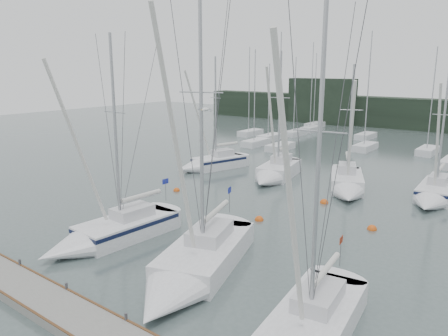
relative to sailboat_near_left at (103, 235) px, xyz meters
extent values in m
plane|color=#485857|center=(5.58, -0.69, -0.55)|extent=(160.00, 160.00, 0.00)
cube|color=slate|center=(5.58, -5.69, -0.35)|extent=(24.00, 2.00, 0.40)
cube|color=black|center=(5.58, 61.31, 1.95)|extent=(90.00, 4.00, 5.00)
cube|color=black|center=(-14.42, 59.31, 3.45)|extent=(12.00, 3.00, 8.00)
cube|color=silver|center=(-11.84, 37.53, -0.20)|extent=(1.80, 4.50, 0.90)
cylinder|color=#A2A4A9|center=(-11.84, 37.03, 5.07)|extent=(0.12, 0.12, 9.66)
cube|color=silver|center=(-10.92, 43.17, -0.20)|extent=(1.80, 4.50, 0.90)
cylinder|color=#A2A4A9|center=(-10.92, 42.67, 5.55)|extent=(0.12, 0.12, 10.62)
cube|color=silver|center=(-6.86, 31.86, -0.20)|extent=(1.80, 4.50, 0.90)
cylinder|color=#A2A4A9|center=(-6.86, 31.36, 6.83)|extent=(0.12, 0.12, 13.17)
cube|color=silver|center=(-1.52, 46.74, -0.20)|extent=(1.80, 4.50, 0.90)
cylinder|color=#A2A4A9|center=(-1.52, 46.24, 5.89)|extent=(0.12, 0.12, 11.28)
cube|color=silver|center=(-11.03, 48.72, -0.20)|extent=(1.80, 4.50, 0.90)
cylinder|color=#A2A4A9|center=(-11.03, 48.22, 6.69)|extent=(0.12, 0.12, 12.89)
cube|color=silver|center=(-12.69, 53.39, -0.20)|extent=(1.80, 4.50, 0.90)
cylinder|color=#A2A4A9|center=(-12.69, 52.89, 5.95)|extent=(0.12, 0.12, 11.41)
cube|color=silver|center=(-10.93, 32.60, -0.20)|extent=(1.80, 4.50, 0.90)
cylinder|color=#A2A4A9|center=(-10.93, 32.10, 5.91)|extent=(0.12, 0.12, 11.33)
cube|color=silver|center=(8.26, 40.09, -0.20)|extent=(1.80, 4.50, 0.90)
cylinder|color=#A2A4A9|center=(8.26, 39.59, 5.96)|extent=(0.12, 0.12, 11.43)
cube|color=silver|center=(1.52, 38.15, -0.20)|extent=(1.80, 4.50, 0.90)
cylinder|color=#A2A4A9|center=(1.52, 37.65, 6.89)|extent=(0.12, 0.12, 13.28)
cube|color=silver|center=(-16.39, 39.40, -0.20)|extent=(1.80, 4.50, 0.90)
cylinder|color=#A2A4A9|center=(-16.39, 38.90, 6.25)|extent=(0.12, 0.12, 12.01)
cube|color=silver|center=(0.10, 1.65, -0.13)|extent=(3.07, 6.16, 1.40)
cone|color=silver|center=(-0.16, -2.64, -0.13)|extent=(2.86, 2.73, 2.71)
cube|color=silver|center=(0.13, 2.11, 0.90)|extent=(1.63, 2.49, 0.65)
cylinder|color=#A2A4A9|center=(0.07, 1.22, 5.92)|extent=(0.17, 0.17, 10.71)
cylinder|color=silver|center=(0.17, 2.85, 1.74)|extent=(0.44, 2.94, 0.26)
cube|color=black|center=(0.10, 1.65, 0.34)|extent=(3.09, 6.18, 0.23)
cube|color=navy|center=(0.29, 4.83, 2.25)|extent=(0.05, 0.51, 0.34)
cube|color=silver|center=(6.28, 1.74, -0.11)|extent=(5.22, 7.78, 1.47)
cone|color=silver|center=(7.88, -3.11, -0.11)|extent=(3.94, 3.90, 3.14)
cube|color=silver|center=(6.12, 2.21, 0.97)|extent=(2.54, 3.26, 0.69)
cylinder|color=#A2A4A9|center=(6.44, 1.25, 7.03)|extent=(0.18, 0.18, 12.80)
cylinder|color=silver|center=(5.83, 3.10, 1.85)|extent=(1.36, 3.41, 0.27)
cube|color=navy|center=(5.09, 5.32, 2.39)|extent=(0.19, 0.51, 0.35)
cube|color=silver|center=(13.50, -0.52, -0.16)|extent=(3.43, 6.60, 1.32)
cube|color=silver|center=(13.45, -0.08, 0.81)|extent=(1.76, 2.69, 0.62)
cylinder|color=#A2A4A9|center=(13.56, -0.96, 6.20)|extent=(0.16, 0.16, 11.40)
cylinder|color=silver|center=(13.34, 0.74, 1.60)|extent=(0.64, 3.09, 0.25)
cube|color=maroon|center=(13.08, 2.79, 2.09)|extent=(0.08, 0.47, 0.32)
cube|color=silver|center=(-6.87, 19.56, -0.12)|extent=(3.78, 5.70, 1.44)
cone|color=silver|center=(-7.93, 15.97, -0.12)|extent=(2.94, 2.83, 2.40)
cube|color=silver|center=(-6.74, 20.02, 0.94)|extent=(1.86, 2.38, 0.67)
cylinder|color=#A2A4A9|center=(-6.98, 19.20, 5.53)|extent=(0.17, 0.17, 9.85)
cylinder|color=silver|center=(-6.58, 20.56, 1.80)|extent=(0.98, 2.53, 0.27)
cube|color=black|center=(-6.87, 19.56, 0.36)|extent=(3.81, 5.72, 0.24)
cube|color=silver|center=(-0.15, 20.16, -0.08)|extent=(3.70, 6.05, 1.56)
cone|color=silver|center=(0.67, 16.23, -0.08)|extent=(3.04, 2.90, 2.61)
cube|color=silver|center=(-0.26, 20.67, 1.06)|extent=(1.86, 2.50, 0.73)
cylinder|color=#A2A4A9|center=(-0.07, 19.77, 5.77)|extent=(0.19, 0.19, 10.15)
cylinder|color=silver|center=(-0.38, 21.27, 2.00)|extent=(0.85, 2.75, 0.29)
cube|color=silver|center=(6.44, 20.07, -0.08)|extent=(4.57, 6.16, 1.58)
cone|color=silver|center=(8.06, 16.39, -0.08)|extent=(3.28, 3.22, 2.52)
cube|color=silver|center=(6.23, 20.55, 1.08)|extent=(2.17, 2.62, 0.74)
cylinder|color=#A2A4A9|center=(6.60, 19.70, 5.20)|extent=(0.19, 0.19, 8.98)
cylinder|color=silver|center=(5.99, 21.10, 2.02)|extent=(1.37, 2.63, 0.29)
cube|color=silver|center=(13.12, 21.69, -0.14)|extent=(2.68, 5.54, 1.36)
cone|color=silver|center=(13.35, 17.83, -0.14)|extent=(2.50, 2.46, 2.36)
cube|color=silver|center=(13.09, 22.14, 0.86)|extent=(1.43, 2.24, 0.64)
cylinder|color=#A2A4A9|center=(13.14, 21.30, 5.08)|extent=(0.16, 0.16, 9.08)
cylinder|color=silver|center=(13.06, 22.77, 1.67)|extent=(0.41, 2.65, 0.25)
cube|color=black|center=(13.12, 21.69, 0.31)|extent=(2.70, 5.56, 0.23)
sphere|color=#CF4F12|center=(4.91, 8.91, -0.55)|extent=(0.60, 0.60, 0.60)
sphere|color=#CF4F12|center=(11.51, 11.79, -0.55)|extent=(0.61, 0.61, 0.61)
sphere|color=#CF4F12|center=(-4.41, 10.73, -0.55)|extent=(0.54, 0.54, 0.54)
ellipsoid|color=white|center=(6.63, 1.33, 7.50)|extent=(0.29, 0.44, 0.19)
cube|color=gray|center=(6.37, 1.39, 7.52)|extent=(0.43, 0.22, 0.10)
cube|color=gray|center=(6.88, 1.27, 7.52)|extent=(0.43, 0.22, 0.10)
sphere|color=#CF4F12|center=(6.74, 15.08, -0.55)|extent=(0.64, 0.64, 0.64)
camera|label=1|loc=(19.85, -14.50, 9.46)|focal=35.00mm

